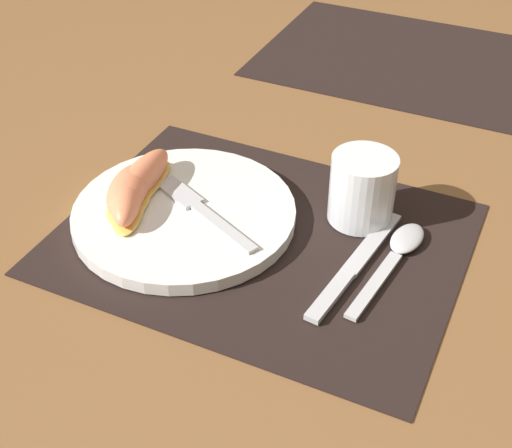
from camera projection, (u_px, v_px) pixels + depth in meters
name	position (u px, v px, depth m)	size (l,w,h in m)	color
ground_plane	(261.00, 239.00, 0.84)	(3.00, 3.00, 0.00)	brown
placemat	(261.00, 238.00, 0.83)	(0.46, 0.36, 0.00)	black
placemat_far	(401.00, 57.00, 1.22)	(0.46, 0.36, 0.00)	black
plate	(184.00, 214.00, 0.85)	(0.27, 0.27, 0.02)	white
juice_glass	(362.00, 192.00, 0.84)	(0.08, 0.08, 0.08)	silver
knife	(354.00, 266.00, 0.79)	(0.04, 0.21, 0.01)	#BCBCC1
spoon	(399.00, 250.00, 0.81)	(0.05, 0.18, 0.01)	#BCBCC1
fork	(199.00, 208.00, 0.85)	(0.17, 0.09, 0.00)	#BCBCC1
citrus_wedge_0	(139.00, 182.00, 0.86)	(0.05, 0.13, 0.04)	#F7C656
citrus_wedge_1	(128.00, 192.00, 0.85)	(0.07, 0.11, 0.04)	#F7C656
citrus_wedge_2	(127.00, 198.00, 0.84)	(0.09, 0.12, 0.04)	#F7C656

